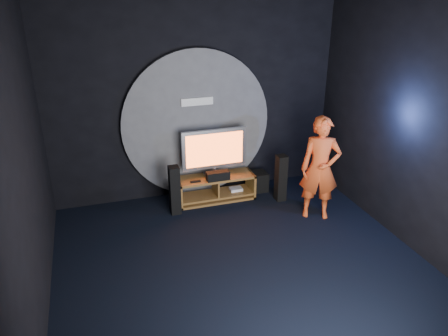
{
  "coord_description": "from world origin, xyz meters",
  "views": [
    {
      "loc": [
        -1.75,
        -4.59,
        3.65
      ],
      "look_at": [
        0.05,
        1.05,
        1.05
      ],
      "focal_mm": 35.0,
      "sensor_mm": 36.0,
      "label": 1
    }
  ],
  "objects_px": {
    "tower_speaker_right": "(281,178)",
    "subwoofer": "(258,181)",
    "media_console": "(216,189)",
    "tower_speaker_left": "(175,190)",
    "player": "(320,168)",
    "tv": "(214,151)"
  },
  "relations": [
    {
      "from": "tower_speaker_right",
      "to": "subwoofer",
      "type": "bearing_deg",
      "value": 116.74
    },
    {
      "from": "media_console",
      "to": "tower_speaker_right",
      "type": "bearing_deg",
      "value": -17.95
    },
    {
      "from": "tv",
      "to": "player",
      "type": "distance_m",
      "value": 1.81
    },
    {
      "from": "tower_speaker_left",
      "to": "tower_speaker_right",
      "type": "distance_m",
      "value": 1.87
    },
    {
      "from": "media_console",
      "to": "subwoofer",
      "type": "bearing_deg",
      "value": 8.34
    },
    {
      "from": "tower_speaker_right",
      "to": "subwoofer",
      "type": "height_order",
      "value": "tower_speaker_right"
    },
    {
      "from": "tv",
      "to": "tower_speaker_left",
      "type": "distance_m",
      "value": 0.98
    },
    {
      "from": "subwoofer",
      "to": "tower_speaker_left",
      "type": "bearing_deg",
      "value": -166.9
    },
    {
      "from": "player",
      "to": "media_console",
      "type": "bearing_deg",
      "value": 168.05
    },
    {
      "from": "tower_speaker_right",
      "to": "subwoofer",
      "type": "xyz_separation_m",
      "value": [
        -0.24,
        0.47,
        -0.24
      ]
    },
    {
      "from": "tower_speaker_right",
      "to": "player",
      "type": "xyz_separation_m",
      "value": [
        0.34,
        -0.7,
        0.43
      ]
    },
    {
      "from": "tower_speaker_right",
      "to": "player",
      "type": "distance_m",
      "value": 0.89
    },
    {
      "from": "tower_speaker_right",
      "to": "media_console",
      "type": "bearing_deg",
      "value": 162.05
    },
    {
      "from": "media_console",
      "to": "tower_speaker_right",
      "type": "xyz_separation_m",
      "value": [
        1.08,
        -0.35,
        0.23
      ]
    },
    {
      "from": "tv",
      "to": "player",
      "type": "relative_size",
      "value": 0.66
    },
    {
      "from": "tv",
      "to": "player",
      "type": "xyz_separation_m",
      "value": [
        1.43,
        -1.12,
        -0.06
      ]
    },
    {
      "from": "tv",
      "to": "tower_speaker_left",
      "type": "height_order",
      "value": "tv"
    },
    {
      "from": "media_console",
      "to": "player",
      "type": "relative_size",
      "value": 0.8
    },
    {
      "from": "subwoofer",
      "to": "tv",
      "type": "bearing_deg",
      "value": -176.21
    },
    {
      "from": "tv",
      "to": "media_console",
      "type": "bearing_deg",
      "value": -83.88
    },
    {
      "from": "tv",
      "to": "player",
      "type": "height_order",
      "value": "player"
    },
    {
      "from": "media_console",
      "to": "tower_speaker_left",
      "type": "distance_m",
      "value": 0.86
    }
  ]
}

